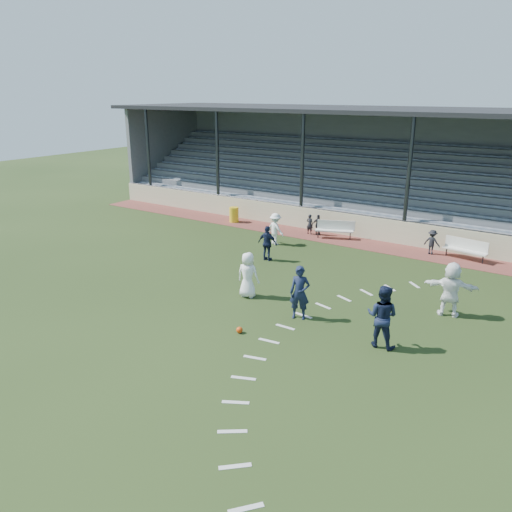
# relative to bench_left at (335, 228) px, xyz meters

# --- Properties ---
(ground) EXTENTS (90.00, 90.00, 0.00)m
(ground) POSITION_rel_bench_left_xyz_m (0.33, -10.62, -0.58)
(ground) COLOR #213214
(ground) RESTS_ON ground
(cinder_track) EXTENTS (34.00, 2.00, 0.02)m
(cinder_track) POSITION_rel_bench_left_xyz_m (0.33, -0.12, -0.57)
(cinder_track) COLOR brown
(cinder_track) RESTS_ON ground
(retaining_wall) EXTENTS (34.00, 0.18, 1.20)m
(retaining_wall) POSITION_rel_bench_left_xyz_m (0.33, 0.93, 0.02)
(retaining_wall) COLOR beige
(retaining_wall) RESTS_ON ground
(bench_left) EXTENTS (2.00, 1.20, 0.95)m
(bench_left) POSITION_rel_bench_left_xyz_m (0.00, 0.00, 0.00)
(bench_left) COLOR silver
(bench_left) RESTS_ON cinder_track
(bench_right) EXTENTS (2.04, 0.78, 0.95)m
(bench_right) POSITION_rel_bench_left_xyz_m (6.57, 0.18, 0.00)
(bench_right) COLOR silver
(bench_right) RESTS_ON cinder_track
(trash_bin) EXTENTS (0.56, 0.56, 0.89)m
(trash_bin) POSITION_rel_bench_left_xyz_m (-6.55, -0.20, -0.12)
(trash_bin) COLOR gold
(trash_bin) RESTS_ON cinder_track
(football) EXTENTS (0.21, 0.21, 0.21)m
(football) POSITION_rel_bench_left_xyz_m (2.15, -11.82, -0.48)
(football) COLOR #D13F0C
(football) RESTS_ON ground
(player_white_lead) EXTENTS (0.94, 0.69, 1.77)m
(player_white_lead) POSITION_rel_bench_left_xyz_m (0.65, -9.15, 0.30)
(player_white_lead) COLOR white
(player_white_lead) RESTS_ON ground
(player_navy_lead) EXTENTS (0.81, 0.67, 1.90)m
(player_navy_lead) POSITION_rel_bench_left_xyz_m (3.21, -9.74, 0.37)
(player_navy_lead) COLOR #131B35
(player_navy_lead) RESTS_ON ground
(player_navy_mid) EXTENTS (1.00, 0.79, 2.00)m
(player_navy_mid) POSITION_rel_bench_left_xyz_m (6.27, -10.09, 0.42)
(player_navy_mid) COLOR #131B35
(player_navy_mid) RESTS_ON ground
(player_white_wing) EXTENTS (1.18, 0.86, 1.63)m
(player_white_wing) POSITION_rel_bench_left_xyz_m (-2.10, -2.68, 0.23)
(player_white_wing) COLOR white
(player_white_wing) RESTS_ON ground
(player_navy_wing) EXTENTS (0.98, 0.45, 1.65)m
(player_navy_wing) POSITION_rel_bench_left_xyz_m (-1.06, -5.08, 0.24)
(player_navy_wing) COLOR #131B35
(player_navy_wing) RESTS_ON ground
(player_white_back) EXTENTS (1.90, 0.93, 1.96)m
(player_white_back) POSITION_rel_bench_left_xyz_m (7.46, -6.60, 0.40)
(player_white_back) COLOR white
(player_white_back) RESTS_ON ground
(sub_left_near) EXTENTS (0.42, 0.28, 1.11)m
(sub_left_near) POSITION_rel_bench_left_xyz_m (-1.51, -0.05, -0.01)
(sub_left_near) COLOR black
(sub_left_near) RESTS_ON cinder_track
(sub_left_far) EXTENTS (0.72, 0.50, 1.13)m
(sub_left_far) POSITION_rel_bench_left_xyz_m (-1.02, 0.02, 0.00)
(sub_left_far) COLOR black
(sub_left_far) RESTS_ON cinder_track
(sub_right) EXTENTS (0.82, 0.53, 1.21)m
(sub_right) POSITION_rel_bench_left_xyz_m (5.05, 0.05, 0.04)
(sub_right) COLOR black
(sub_right) RESTS_ON cinder_track
(grandstand) EXTENTS (34.60, 9.00, 6.61)m
(grandstand) POSITION_rel_bench_left_xyz_m (0.34, 5.64, 1.62)
(grandstand) COLOR slate
(grandstand) RESTS_ON ground
(penalty_arc) EXTENTS (3.89, 14.63, 0.01)m
(penalty_arc) POSITION_rel_bench_left_xyz_m (4.45, -10.62, -0.58)
(penalty_arc) COLOR silver
(penalty_arc) RESTS_ON ground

